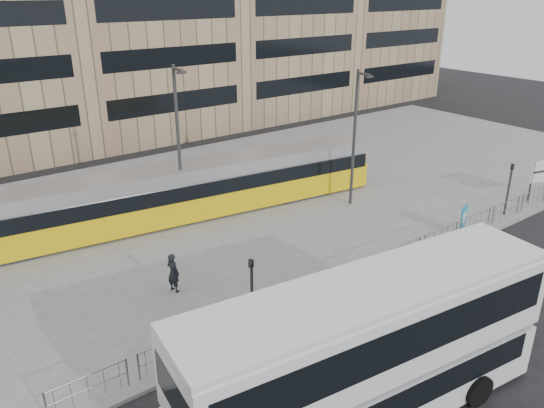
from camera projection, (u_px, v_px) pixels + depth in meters
ground at (375, 287)px, 23.74m from camera, size 120.00×120.00×0.00m
plaza at (229, 204)px, 32.57m from camera, size 64.00×24.00×0.15m
kerb at (374, 285)px, 23.75m from camera, size 64.00×0.25×0.17m
pedestrian_barrier at (398, 251)px, 24.85m from camera, size 32.07×0.07×1.10m
road_markings at (466, 321)px, 21.35m from camera, size 62.00×0.12×0.01m
double_decker_bus at (369, 349)px, 15.63m from camera, size 12.26×4.23×4.80m
tram at (167, 195)px, 29.48m from camera, size 26.39×5.96×3.10m
ad_panel at (464, 218)px, 28.13m from camera, size 0.84×0.31×1.61m
pedestrian at (173, 273)px, 22.84m from camera, size 0.59×0.75×1.81m
traffic_light_west at (252, 286)px, 19.77m from camera, size 0.20×0.23×3.10m
traffic_light_east at (510, 183)px, 30.15m from camera, size 0.22×0.24×3.10m
lamp_post_west at (179, 141)px, 28.09m from camera, size 0.45×1.04×8.69m
lamp_post_east at (355, 134)px, 30.75m from camera, size 0.45×1.04×8.06m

